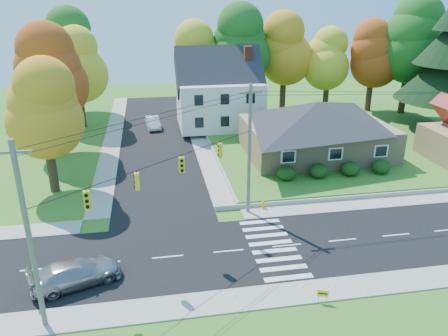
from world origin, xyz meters
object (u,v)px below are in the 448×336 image
Objects in this scene: ranch_house at (316,127)px; fire_hydrant at (263,205)px; white_car at (153,122)px; silver_sedan at (76,273)px.

fire_hydrant is (-8.20, -10.45, -2.92)m from ranch_house.
silver_sedan is at bearing -105.58° from white_car.
silver_sedan reaches higher than fire_hydrant.
fire_hydrant is at bearing -79.72° from silver_sedan.
white_car reaches higher than fire_hydrant.
fire_hydrant is at bearing -128.14° from ranch_house.
white_car is at bearing 139.44° from ranch_house.
ranch_house is 27.98m from silver_sedan.
silver_sedan is at bearing -140.04° from ranch_house.
white_car is at bearing -28.43° from silver_sedan.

